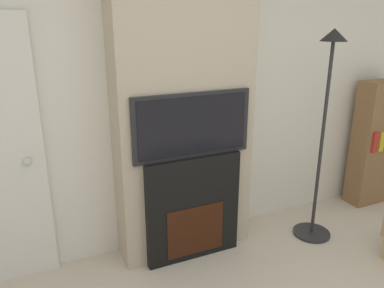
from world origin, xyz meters
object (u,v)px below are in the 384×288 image
Objects in this scene: fireplace at (192,208)px; bookshelf at (373,144)px; television at (192,125)px; floor_lamp at (324,123)px.

fireplace is 2.20m from bookshelf.
television is 0.72× the size of bookshelf.
bookshelf reaches higher than fireplace.
fireplace is at bearing 90.00° from television.
floor_lamp is 1.39× the size of bookshelf.
floor_lamp is at bearing -163.58° from bookshelf.
television reaches higher than fireplace.
television is 2.24m from bookshelf.
bookshelf is at bearing 16.42° from floor_lamp.
television reaches higher than bookshelf.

